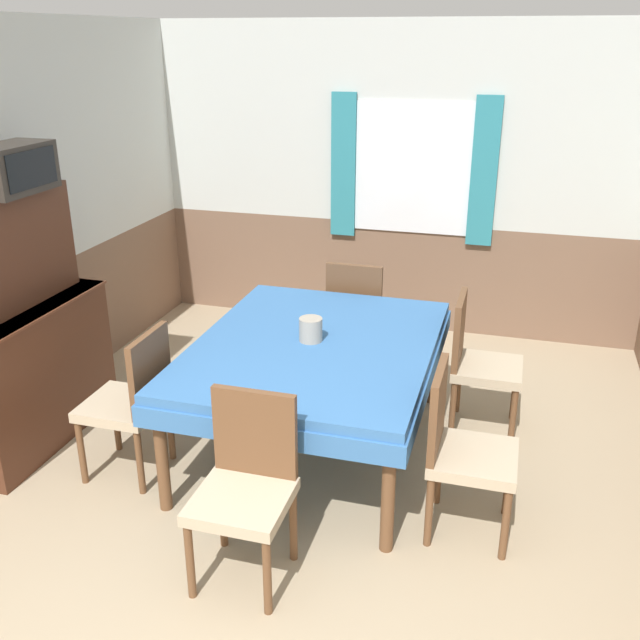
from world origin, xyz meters
The scene contains 11 objects.
wall_back centered at (0.01, 4.21, 1.31)m, with size 4.58×0.10×2.60m.
wall_left centered at (-2.11, 2.10, 1.30)m, with size 0.05×4.59×2.60m.
dining_table centered at (-0.07, 1.99, 0.64)m, with size 1.44×1.85×0.74m.
chair_left_near centered at (-1.01, 1.44, 0.50)m, with size 0.44×0.44×0.92m.
chair_right_far centered at (0.88, 2.54, 0.50)m, with size 0.44×0.44×0.92m.
chair_head_near centered at (-0.07, 0.84, 0.50)m, with size 0.44×0.44×0.92m.
chair_head_window centered at (-0.07, 3.14, 0.50)m, with size 0.44×0.44×0.92m.
chair_right_near centered at (0.88, 1.44, 0.50)m, with size 0.44×0.44×0.92m.
sideboard centered at (-1.86, 1.62, 0.68)m, with size 0.46×1.23×1.60m.
tv centered at (-1.83, 1.73, 1.74)m, with size 0.29×0.52×0.28m.
vase centered at (-0.10, 2.01, 0.81)m, with size 0.14×0.14×0.15m.
Camera 1 is at (1.05, -1.80, 2.47)m, focal length 40.00 mm.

